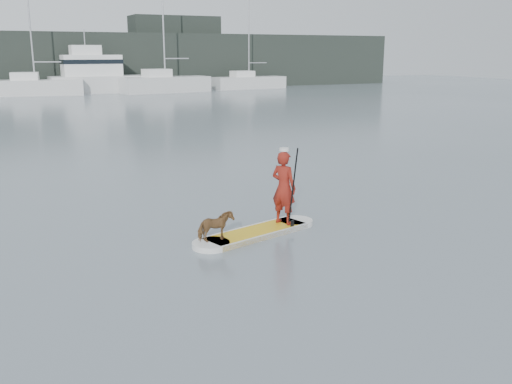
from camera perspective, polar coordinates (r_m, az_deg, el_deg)
name	(u,v)px	position (r m, az deg, el deg)	size (l,w,h in m)	color
ground	(138,239)	(12.80, -11.71, -4.61)	(140.00, 140.00, 0.00)	slate
paddleboard	(256,233)	(12.75, 0.00, -4.11)	(3.21, 1.47, 0.12)	gold
paddler	(284,188)	(13.05, 2.79, 0.44)	(0.62, 0.41, 1.70)	maroon
white_cap	(284,150)	(12.88, 2.83, 4.27)	(0.22, 0.22, 0.07)	silver
dog	(216,226)	(11.97, -4.07, -3.46)	(0.34, 0.75, 0.63)	#55371D
paddle	(293,197)	(12.87, 3.69, -0.55)	(0.11, 0.30, 2.00)	black
sailboat_d	(35,86)	(58.30, -21.26, 9.88)	(8.94, 3.95, 12.72)	silver
sailboat_e	(165,83)	(59.28, -9.12, 10.70)	(9.23, 4.06, 12.94)	silver
sailboat_f	(248,81)	(64.55, -0.77, 11.03)	(8.43, 3.05, 12.40)	silver
motor_yacht_a	(98,75)	(60.14, -15.52, 11.18)	(10.30, 3.44, 6.13)	silver
shore_mass	(10,62)	(64.92, -23.42, 11.85)	(90.00, 6.00, 6.00)	black
shore_building_east	(175,52)	(69.05, -8.07, 13.70)	(10.00, 4.00, 8.00)	black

